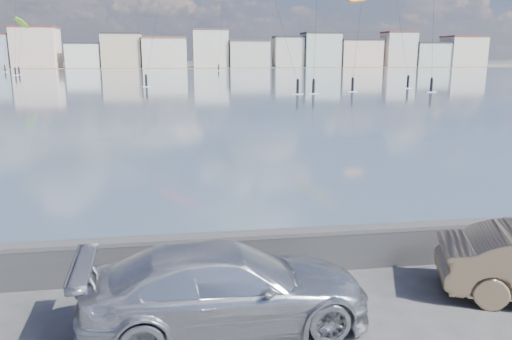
# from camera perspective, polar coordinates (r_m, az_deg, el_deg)

# --- Properties ---
(ground) EXTENTS (700.00, 700.00, 0.00)m
(ground) POSITION_cam_1_polar(r_m,az_deg,el_deg) (9.60, -2.47, -18.69)
(ground) COLOR #333335
(ground) RESTS_ON ground
(bay_water) EXTENTS (500.00, 177.00, 0.00)m
(bay_water) POSITION_cam_1_polar(r_m,az_deg,el_deg) (99.74, -8.23, 10.12)
(bay_water) COLOR #3F5164
(bay_water) RESTS_ON ground
(far_shore_strip) EXTENTS (500.00, 60.00, 0.00)m
(far_shore_strip) POSITION_cam_1_polar(r_m,az_deg,el_deg) (208.18, -8.53, 11.62)
(far_shore_strip) COLOR #4C473D
(far_shore_strip) RESTS_ON ground
(seawall) EXTENTS (400.00, 0.36, 1.08)m
(seawall) POSITION_cam_1_polar(r_m,az_deg,el_deg) (11.73, -3.94, -9.33)
(seawall) COLOR #28282B
(seawall) RESTS_ON ground
(far_buildings) EXTENTS (240.79, 13.26, 14.60)m
(far_buildings) POSITION_cam_1_polar(r_m,az_deg,el_deg) (194.13, -8.17, 13.31)
(far_buildings) COLOR white
(far_buildings) RESTS_ON ground
(car_silver) EXTENTS (5.56, 2.51, 1.58)m
(car_silver) POSITION_cam_1_polar(r_m,az_deg,el_deg) (9.63, -3.38, -13.22)
(car_silver) COLOR #BBBDC3
(car_silver) RESTS_ON ground
(kitesurfer_0) EXTENTS (3.98, 16.54, 14.68)m
(kitesurfer_0) POSITION_cam_1_polar(r_m,az_deg,el_deg) (149.55, -25.24, 14.90)
(kitesurfer_0) COLOR #8CD826
(kitesurfer_0) RESTS_ON ground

